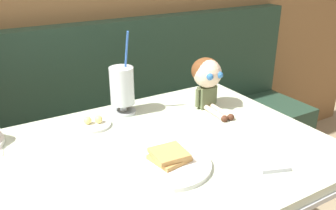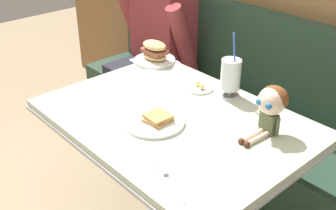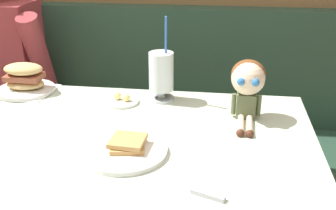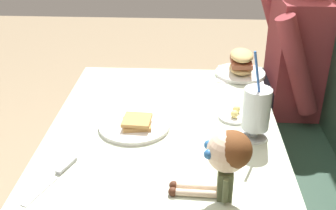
# 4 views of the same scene
# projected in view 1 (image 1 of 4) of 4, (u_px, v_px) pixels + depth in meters

# --- Properties ---
(booth_bench) EXTENTS (2.60, 0.48, 1.00)m
(booth_bench) POSITION_uv_depth(u_px,v_px,m) (94.00, 167.00, 1.78)
(booth_bench) COLOR #233D2D
(booth_bench) RESTS_ON ground
(diner_table) EXTENTS (1.11, 0.81, 0.74)m
(diner_table) POSITION_uv_depth(u_px,v_px,m) (155.00, 202.00, 1.20)
(diner_table) COLOR beige
(diner_table) RESTS_ON ground
(toast_plate) EXTENTS (0.25, 0.25, 0.04)m
(toast_plate) POSITION_uv_depth(u_px,v_px,m) (168.00, 163.00, 1.03)
(toast_plate) COLOR white
(toast_plate) RESTS_ON diner_table
(milkshake_glass) EXTENTS (0.10, 0.10, 0.31)m
(milkshake_glass) POSITION_uv_depth(u_px,v_px,m) (122.00, 88.00, 1.34)
(milkshake_glass) COLOR silver
(milkshake_glass) RESTS_ON diner_table
(butter_saucer) EXTENTS (0.12, 0.12, 0.04)m
(butter_saucer) POSITION_uv_depth(u_px,v_px,m) (94.00, 124.00, 1.27)
(butter_saucer) COLOR white
(butter_saucer) RESTS_ON diner_table
(butter_knife) EXTENTS (0.23, 0.10, 0.01)m
(butter_knife) POSITION_uv_depth(u_px,v_px,m) (287.00, 169.00, 1.01)
(butter_knife) COLOR silver
(butter_knife) RESTS_ON diner_table
(seated_doll) EXTENTS (0.12, 0.22, 0.20)m
(seated_doll) POSITION_uv_depth(u_px,v_px,m) (207.00, 76.00, 1.38)
(seated_doll) COLOR #5B6642
(seated_doll) RESTS_ON diner_table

